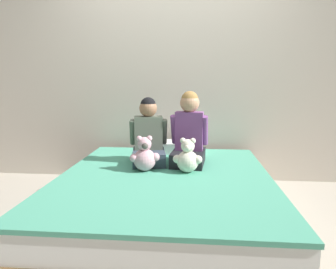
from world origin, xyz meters
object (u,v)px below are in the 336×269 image
at_px(child_on_right, 189,134).
at_px(teddy_bear_held_by_left_child, 145,156).
at_px(teddy_bear_held_by_right_child, 188,158).
at_px(pillow_at_headboard, 172,147).
at_px(child_on_left, 149,137).
at_px(bed, 165,198).

bearing_deg(child_on_right, teddy_bear_held_by_left_child, -137.43).
bearing_deg(teddy_bear_held_by_left_child, child_on_right, 22.93).
xyz_separation_m(teddy_bear_held_by_right_child, pillow_at_headboard, (-0.18, 0.71, -0.07)).
xyz_separation_m(child_on_left, teddy_bear_held_by_right_child, (0.37, -0.27, -0.12)).
bearing_deg(pillow_at_headboard, bed, -90.00).
bearing_deg(bed, teddy_bear_held_by_left_child, 150.16).
bearing_deg(teddy_bear_held_by_right_child, bed, -150.41).
height_order(child_on_right, teddy_bear_held_by_right_child, child_on_right).
relative_size(teddy_bear_held_by_left_child, teddy_bear_held_by_right_child, 1.04).
bearing_deg(bed, child_on_left, 116.85).
bearing_deg(bed, pillow_at_headboard, 90.00).
height_order(child_on_left, teddy_bear_held_by_left_child, child_on_left).
distance_m(teddy_bear_held_by_left_child, teddy_bear_held_by_right_child, 0.36).
relative_size(child_on_right, teddy_bear_held_by_left_child, 2.20).
height_order(bed, child_on_right, child_on_right).
height_order(bed, child_on_left, child_on_left).
xyz_separation_m(bed, child_on_right, (0.18, 0.37, 0.47)).
bearing_deg(teddy_bear_held_by_right_child, child_on_right, 90.99).
bearing_deg(child_on_right, bed, -110.06).
relative_size(bed, pillow_at_headboard, 3.37).
relative_size(bed, child_on_left, 3.25).
distance_m(child_on_left, child_on_right, 0.37).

